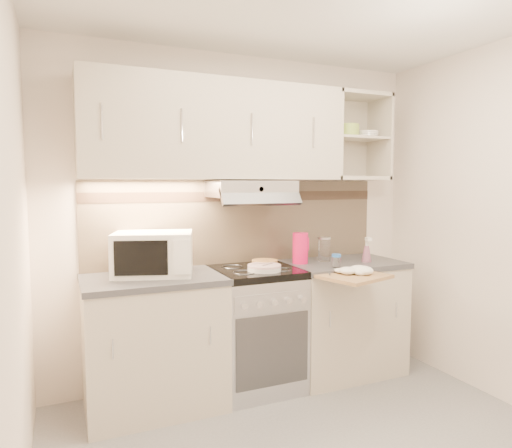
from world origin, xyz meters
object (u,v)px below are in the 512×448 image
(watering_can, at_px, (169,267))
(spray_bottle, at_px, (367,252))
(pink_pitcher, at_px, (300,248))
(microwave, at_px, (153,253))
(glass_jar, at_px, (324,249))
(plate_stack, at_px, (264,268))
(electric_range, at_px, (256,328))
(cutting_board, at_px, (353,276))

(watering_can, distance_m, spray_bottle, 1.58)
(pink_pitcher, distance_m, spray_bottle, 0.54)
(microwave, xyz_separation_m, spray_bottle, (1.65, -0.15, -0.06))
(watering_can, height_order, glass_jar, watering_can)
(spray_bottle, bearing_deg, plate_stack, -165.00)
(electric_range, height_order, pink_pitcher, pink_pitcher)
(electric_range, xyz_separation_m, microwave, (-0.73, 0.06, 0.59))
(watering_can, bearing_deg, plate_stack, -10.16)
(electric_range, distance_m, plate_stack, 0.49)
(watering_can, height_order, spray_bottle, spray_bottle)
(pink_pitcher, xyz_separation_m, spray_bottle, (0.52, -0.15, -0.04))
(electric_range, relative_size, glass_jar, 4.63)
(plate_stack, height_order, pink_pitcher, pink_pitcher)
(microwave, xyz_separation_m, watering_can, (0.07, -0.14, -0.07))
(spray_bottle, bearing_deg, microwave, -171.87)
(cutting_board, bearing_deg, plate_stack, 135.07)
(plate_stack, xyz_separation_m, glass_jar, (0.61, 0.19, 0.08))
(watering_can, xyz_separation_m, cutting_board, (1.22, -0.33, -0.10))
(pink_pitcher, distance_m, cutting_board, 0.51)
(electric_range, distance_m, cutting_board, 0.81)
(watering_can, distance_m, plate_stack, 0.68)
(pink_pitcher, bearing_deg, electric_range, -168.14)
(electric_range, distance_m, spray_bottle, 1.07)
(glass_jar, bearing_deg, plate_stack, -162.78)
(glass_jar, relative_size, cutting_board, 0.45)
(microwave, relative_size, cutting_board, 1.40)
(microwave, height_order, pink_pitcher, microwave)
(pink_pitcher, bearing_deg, watering_can, -168.79)
(glass_jar, bearing_deg, watering_can, -173.23)
(microwave, bearing_deg, glass_jar, 17.53)
(plate_stack, xyz_separation_m, pink_pitcher, (0.39, 0.17, 0.10))
(microwave, bearing_deg, electric_range, 12.22)
(electric_range, xyz_separation_m, cutting_board, (0.56, -0.41, 0.42))
(watering_can, xyz_separation_m, pink_pitcher, (1.06, 0.13, 0.05))
(microwave, distance_m, cutting_board, 1.39)
(microwave, height_order, spray_bottle, microwave)
(electric_range, xyz_separation_m, glass_jar, (0.63, 0.07, 0.55))
(microwave, height_order, cutting_board, microwave)
(microwave, distance_m, plate_stack, 0.78)
(watering_can, relative_size, glass_jar, 1.21)
(plate_stack, relative_size, cutting_board, 0.55)
(electric_range, bearing_deg, pink_pitcher, 7.89)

